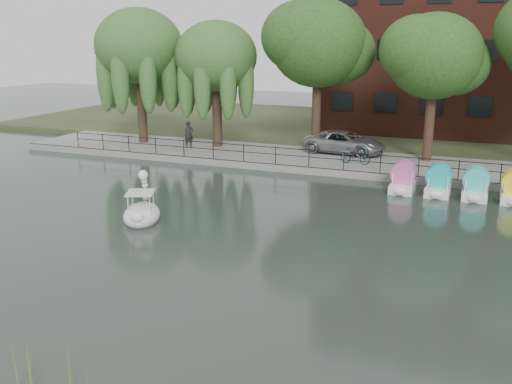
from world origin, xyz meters
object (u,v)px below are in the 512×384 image
Objects in this scene: minivan at (345,141)px; pedestrian at (189,133)px; bicycle at (355,155)px; swan_boat at (142,211)px.

pedestrian reaches higher than minivan.
minivan reaches higher than bicycle.
minivan is 2.07× the size of swan_boat.
pedestrian is 14.43m from swan_boat.
pedestrian is at bearing 106.16° from minivan.
minivan is 16.18m from swan_boat.
swan_boat is (-4.97, -15.38, -0.76)m from minivan.
minivan is at bearing 48.88° from swan_boat.
bicycle is 11.34m from pedestrian.
swan_boat is (-6.27, -12.64, -0.46)m from bicycle.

